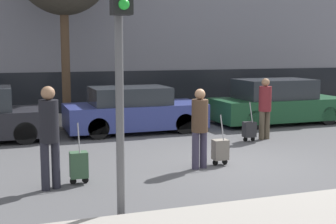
{
  "coord_description": "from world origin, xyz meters",
  "views": [
    {
      "loc": [
        -4.58,
        -8.79,
        2.47
      ],
      "look_at": [
        -0.86,
        1.8,
        0.95
      ],
      "focal_mm": 50.0,
      "sensor_mm": 36.0,
      "label": 1
    }
  ],
  "objects_px": {
    "pedestrian_center": "(200,124)",
    "traffic_light": "(121,35)",
    "pedestrian_left": "(49,131)",
    "trolley_left": "(79,165)",
    "parked_car_1": "(134,111)",
    "pedestrian_right": "(265,105)",
    "parked_car_2": "(277,103)",
    "trolley_right": "(249,129)",
    "trolley_center": "(220,150)"
  },
  "relations": [
    {
      "from": "pedestrian_center",
      "to": "traffic_light",
      "type": "distance_m",
      "value": 3.62
    },
    {
      "from": "pedestrian_left",
      "to": "trolley_left",
      "type": "xyz_separation_m",
      "value": [
        0.52,
        0.17,
        -0.69
      ]
    },
    {
      "from": "parked_car_1",
      "to": "pedestrian_right",
      "type": "height_order",
      "value": "pedestrian_right"
    },
    {
      "from": "parked_car_2",
      "to": "pedestrian_left",
      "type": "distance_m",
      "value": 9.35
    },
    {
      "from": "parked_car_2",
      "to": "traffic_light",
      "type": "relative_size",
      "value": 1.18
    },
    {
      "from": "parked_car_2",
      "to": "trolley_left",
      "type": "bearing_deg",
      "value": -146.04
    },
    {
      "from": "parked_car_2",
      "to": "pedestrian_center",
      "type": "bearing_deg",
      "value": -135.91
    },
    {
      "from": "parked_car_2",
      "to": "pedestrian_left",
      "type": "xyz_separation_m",
      "value": [
        -7.83,
        -5.09,
        0.37
      ]
    },
    {
      "from": "pedestrian_center",
      "to": "parked_car_1",
      "type": "bearing_deg",
      "value": -101.26
    },
    {
      "from": "pedestrian_left",
      "to": "pedestrian_right",
      "type": "xyz_separation_m",
      "value": [
        5.99,
        2.8,
        -0.1
      ]
    },
    {
      "from": "parked_car_2",
      "to": "parked_car_1",
      "type": "bearing_deg",
      "value": 179.57
    },
    {
      "from": "parked_car_1",
      "to": "trolley_right",
      "type": "relative_size",
      "value": 3.84
    },
    {
      "from": "parked_car_1",
      "to": "pedestrian_left",
      "type": "height_order",
      "value": "pedestrian_left"
    },
    {
      "from": "trolley_center",
      "to": "pedestrian_center",
      "type": "bearing_deg",
      "value": -167.0
    },
    {
      "from": "pedestrian_right",
      "to": "traffic_light",
      "type": "bearing_deg",
      "value": -151.14
    },
    {
      "from": "pedestrian_center",
      "to": "pedestrian_right",
      "type": "distance_m",
      "value": 3.75
    },
    {
      "from": "pedestrian_left",
      "to": "trolley_right",
      "type": "xyz_separation_m",
      "value": [
        5.45,
        2.68,
        -0.73
      ]
    },
    {
      "from": "parked_car_2",
      "to": "trolley_left",
      "type": "height_order",
      "value": "parked_car_2"
    },
    {
      "from": "trolley_left",
      "to": "trolley_right",
      "type": "bearing_deg",
      "value": 26.9
    },
    {
      "from": "trolley_left",
      "to": "trolley_right",
      "type": "distance_m",
      "value": 5.53
    },
    {
      "from": "trolley_left",
      "to": "traffic_light",
      "type": "bearing_deg",
      "value": -80.61
    },
    {
      "from": "pedestrian_left",
      "to": "trolley_right",
      "type": "bearing_deg",
      "value": -172.28
    },
    {
      "from": "trolley_center",
      "to": "traffic_light",
      "type": "relative_size",
      "value": 0.29
    },
    {
      "from": "parked_car_2",
      "to": "pedestrian_right",
      "type": "distance_m",
      "value": 2.95
    },
    {
      "from": "parked_car_1",
      "to": "traffic_light",
      "type": "bearing_deg",
      "value": -106.43
    },
    {
      "from": "parked_car_2",
      "to": "trolley_center",
      "type": "bearing_deg",
      "value": -133.28
    },
    {
      "from": "parked_car_2",
      "to": "pedestrian_right",
      "type": "height_order",
      "value": "pedestrian_right"
    },
    {
      "from": "parked_car_2",
      "to": "pedestrian_right",
      "type": "bearing_deg",
      "value": -128.76
    },
    {
      "from": "pedestrian_left",
      "to": "traffic_light",
      "type": "bearing_deg",
      "value": 96.55
    },
    {
      "from": "traffic_light",
      "to": "parked_car_2",
      "type": "bearing_deg",
      "value": 44.8
    },
    {
      "from": "parked_car_1",
      "to": "pedestrian_center",
      "type": "distance_m",
      "value": 4.68
    },
    {
      "from": "trolley_center",
      "to": "traffic_light",
      "type": "xyz_separation_m",
      "value": [
        -2.74,
        -2.43,
        2.33
      ]
    },
    {
      "from": "pedestrian_center",
      "to": "pedestrian_right",
      "type": "relative_size",
      "value": 0.99
    },
    {
      "from": "parked_car_2",
      "to": "trolley_center",
      "type": "height_order",
      "value": "parked_car_2"
    },
    {
      "from": "parked_car_1",
      "to": "pedestrian_center",
      "type": "bearing_deg",
      "value": -88.2
    },
    {
      "from": "pedestrian_right",
      "to": "trolley_right",
      "type": "height_order",
      "value": "pedestrian_right"
    },
    {
      "from": "pedestrian_left",
      "to": "traffic_light",
      "type": "height_order",
      "value": "traffic_light"
    },
    {
      "from": "pedestrian_center",
      "to": "trolley_center",
      "type": "xyz_separation_m",
      "value": [
        0.54,
        0.12,
        -0.61
      ]
    },
    {
      "from": "trolley_left",
      "to": "trolley_right",
      "type": "xyz_separation_m",
      "value": [
        4.93,
        2.5,
        -0.04
      ]
    },
    {
      "from": "parked_car_1",
      "to": "trolley_left",
      "type": "xyz_separation_m",
      "value": [
        -2.39,
        -4.96,
        -0.28
      ]
    },
    {
      "from": "parked_car_1",
      "to": "traffic_light",
      "type": "height_order",
      "value": "traffic_light"
    },
    {
      "from": "trolley_left",
      "to": "trolley_center",
      "type": "xyz_separation_m",
      "value": [
        3.07,
        0.42,
        -0.02
      ]
    },
    {
      "from": "trolley_center",
      "to": "pedestrian_right",
      "type": "height_order",
      "value": "pedestrian_right"
    },
    {
      "from": "pedestrian_left",
      "to": "pedestrian_center",
      "type": "bearing_deg",
      "value": 170.31
    },
    {
      "from": "trolley_center",
      "to": "trolley_right",
      "type": "relative_size",
      "value": 1.02
    },
    {
      "from": "parked_car_1",
      "to": "traffic_light",
      "type": "relative_size",
      "value": 1.1
    },
    {
      "from": "trolley_right",
      "to": "pedestrian_left",
      "type": "bearing_deg",
      "value": -153.87
    },
    {
      "from": "trolley_center",
      "to": "pedestrian_right",
      "type": "xyz_separation_m",
      "value": [
        2.4,
        2.21,
        0.62
      ]
    },
    {
      "from": "pedestrian_left",
      "to": "trolley_left",
      "type": "bearing_deg",
      "value": 179.94
    },
    {
      "from": "pedestrian_center",
      "to": "pedestrian_left",
      "type": "bearing_deg",
      "value": -4.34
    }
  ]
}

